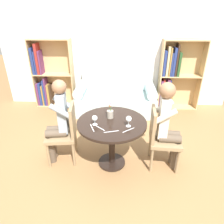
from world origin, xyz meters
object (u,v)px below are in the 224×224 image
chair_right (160,136)px  person_left (58,121)px  wine_glass_left (95,119)px  couch (115,98)px  bookshelf_left (49,77)px  wine_glass_right (129,119)px  person_right (168,125)px  flower_vase (110,113)px  chair_left (66,131)px  bookshelf_right (174,77)px

chair_right → person_left: size_ratio=0.71×
chair_right → wine_glass_left: 0.96m
couch → bookshelf_left: (-1.56, 0.27, 0.37)m
person_left → wine_glass_right: bearing=72.7°
person_left → person_right: (1.53, -0.06, 0.02)m
bookshelf_left → couch: bearing=-9.8°
person_left → wine_glass_left: (0.55, -0.16, 0.15)m
person_left → flower_vase: size_ratio=5.54×
wine_glass_left → couch: bearing=83.4°
person_right → wine_glass_right: size_ratio=8.79×
person_right → flower_vase: (-0.79, 0.10, 0.11)m
chair_right → person_right: person_right is taller
flower_vase → bookshelf_left: bearing=128.3°
wine_glass_left → wine_glass_right: bearing=-2.5°
person_right → flower_vase: size_ratio=5.58×
chair_left → wine_glass_right: chair_left is taller
wine_glass_left → person_left: bearing=163.8°
wine_glass_left → wine_glass_right: wine_glass_right is taller
chair_left → wine_glass_left: (0.46, -0.18, 0.32)m
chair_right → chair_left: bearing=90.8°
chair_right → person_left: bearing=91.7°
wine_glass_left → wine_glass_right: size_ratio=0.91×
bookshelf_left → bookshelf_right: 2.85m
bookshelf_left → flower_vase: (1.53, -1.94, 0.11)m
bookshelf_left → person_left: size_ratio=1.21×
chair_right → wine_glass_right: chair_right is taller
bookshelf_left → wine_glass_right: (1.78, -2.16, 0.14)m
bookshelf_left → person_left: 2.14m
chair_right → person_right: (0.09, -0.01, 0.19)m
couch → bookshelf_right: size_ratio=1.13×
bookshelf_left → flower_vase: 2.47m
wine_glass_right → bookshelf_right: bearing=63.6°
couch → chair_left: bearing=-111.7°
chair_right → person_left: 1.45m
bookshelf_left → bookshelf_right: bearing=-0.1°
chair_left → person_right: size_ratio=0.70×
wine_glass_right → chair_right: bearing=15.6°
wine_glass_right → chair_left: bearing=167.7°
bookshelf_right → wine_glass_right: (-1.07, -2.16, 0.08)m
bookshelf_left → chair_left: 2.16m
wine_glass_right → flower_vase: 0.33m
couch → chair_right: couch is taller
bookshelf_right → bookshelf_left: bearing=179.9°
person_right → person_left: bearing=91.5°
person_right → chair_left: bearing=90.6°
person_right → wine_glass_right: (-0.54, -0.12, 0.13)m
person_left → wine_glass_left: size_ratio=9.55×
chair_left → person_left: bearing=-85.3°
bookshelf_right → person_right: bookshelf_right is taller
chair_left → bookshelf_right: bearing=127.9°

